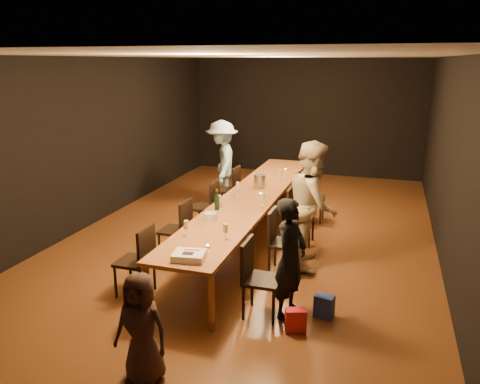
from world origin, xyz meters
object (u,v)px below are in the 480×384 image
(chair_right_2, at_px, (301,216))
(birthday_cake, at_px, (189,256))
(champagne_bottle, at_px, (217,199))
(ice_bucket, at_px, (260,181))
(chair_left_2, at_px, (205,207))
(child, at_px, (141,328))
(chair_left_3, at_px, (227,189))
(woman_birthday, at_px, (290,258))
(chair_right_1, at_px, (285,242))
(plate_stack, at_px, (210,216))
(chair_left_0, at_px, (134,261))
(table, at_px, (251,198))
(man_blue, at_px, (222,163))
(woman_tan, at_px, (313,204))
(chair_right_0, at_px, (263,279))
(chair_left_1, at_px, (175,229))
(chair_right_3, at_px, (313,197))

(chair_right_2, bearing_deg, birthday_cake, -15.93)
(birthday_cake, relative_size, champagne_bottle, 1.23)
(ice_bucket, bearing_deg, birthday_cake, -88.66)
(chair_left_2, height_order, child, child)
(chair_left_3, xyz_separation_m, woman_birthday, (2.00, -3.49, 0.26))
(chair_right_1, bearing_deg, plate_stack, -80.68)
(ice_bucket, bearing_deg, chair_right_2, -32.75)
(chair_left_0, distance_m, chair_left_2, 2.40)
(child, relative_size, plate_stack, 6.09)
(chair_left_2, height_order, plate_stack, chair_left_2)
(table, height_order, champagne_bottle, champagne_bottle)
(champagne_bottle, bearing_deg, man_blue, 108.34)
(chair_right_1, relative_size, woman_tan, 0.50)
(chair_left_0, xyz_separation_m, chair_left_2, (0.00, 2.40, 0.00))
(chair_right_0, bearing_deg, chair_left_3, -154.72)
(chair_right_2, distance_m, ice_bucket, 1.09)
(chair_right_1, xyz_separation_m, ice_bucket, (-0.86, 1.75, 0.40))
(chair_left_1, xyz_separation_m, plate_stack, (0.65, -0.17, 0.34))
(plate_stack, xyz_separation_m, ice_bucket, (0.20, 1.92, 0.06))
(chair_left_0, bearing_deg, woman_tan, -50.70)
(chair_right_1, xyz_separation_m, birthday_cake, (-0.78, -1.53, 0.33))
(chair_left_1, distance_m, plate_stack, 0.75)
(chair_right_1, bearing_deg, champagne_bottle, -104.61)
(chair_right_0, relative_size, chair_left_3, 1.00)
(table, bearing_deg, chair_right_2, 0.00)
(chair_right_1, relative_size, ice_bucket, 4.08)
(man_blue, relative_size, birthday_cake, 4.39)
(table, distance_m, chair_right_3, 1.49)
(chair_left_2, distance_m, birthday_cake, 2.90)
(chair_right_3, distance_m, chair_left_0, 3.98)
(chair_right_0, xyz_separation_m, chair_left_0, (-1.70, 0.00, 0.00))
(chair_right_3, distance_m, chair_left_1, 2.94)
(chair_right_2, distance_m, champagne_bottle, 1.51)
(chair_left_1, xyz_separation_m, child, (0.94, -2.68, 0.08))
(chair_right_0, height_order, chair_right_1, same)
(chair_right_1, height_order, chair_left_2, same)
(woman_birthday, bearing_deg, chair_right_2, 21.06)
(chair_right_0, distance_m, chair_left_0, 1.70)
(chair_right_0, distance_m, ice_bucket, 3.10)
(chair_right_2, bearing_deg, woman_birthday, 7.46)
(chair_left_0, xyz_separation_m, plate_stack, (0.65, 1.03, 0.34))
(woman_tan, bearing_deg, chair_left_1, 94.54)
(chair_right_2, relative_size, woman_birthday, 0.65)
(chair_right_0, distance_m, chair_right_3, 3.60)
(chair_left_1, xyz_separation_m, chair_left_3, (0.00, 2.40, 0.00))
(chair_left_2, bearing_deg, chair_left_3, 0.00)
(table, distance_m, chair_left_2, 0.88)
(chair_right_1, bearing_deg, woman_birthday, 15.37)
(chair_left_1, bearing_deg, woman_birthday, -118.62)
(chair_left_1, distance_m, child, 2.84)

